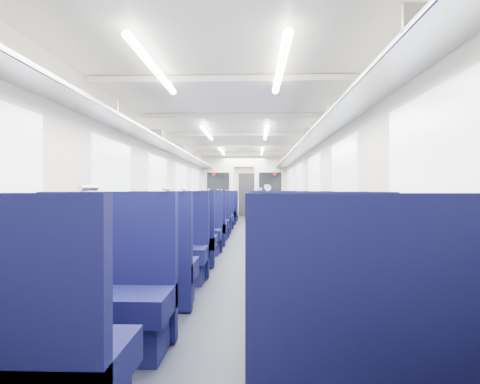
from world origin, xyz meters
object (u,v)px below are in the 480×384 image
at_px(seat_3, 327,307).
at_px(seat_11, 281,235).
at_px(seat_7, 294,254).
at_px(seat_9, 287,243).
at_px(seat_18, 215,218).
at_px(seat_21, 268,214).
at_px(seat_22, 223,212).
at_px(seat_15, 275,224).
at_px(seat_2, 100,300).
at_px(seat_20, 221,214).
at_px(end_door, 247,195).
at_px(seat_6, 166,253).
at_px(seat_5, 306,274).
at_px(seat_8, 181,243).
at_px(seat_14, 207,224).
at_px(seat_10, 193,234).
at_px(seat_12, 201,228).
at_px(seat_4, 141,271).
at_px(seat_17, 272,221).
at_px(seat_23, 267,212).
at_px(bulkhead, 244,189).
at_px(seat_19, 271,218).
at_px(seat_16, 211,220).
at_px(seat_13, 277,229).
at_px(seat_0, 2,371).

xyz_separation_m(seat_3, seat_11, (0.00, 4.65, 0.00)).
xyz_separation_m(seat_7, seat_9, (0.00, 1.06, 0.00)).
distance_m(seat_9, seat_18, 6.04).
xyz_separation_m(seat_21, seat_22, (-1.66, 1.18, 0.00)).
relative_size(seat_9, seat_15, 1.00).
bearing_deg(seat_7, seat_11, 90.00).
height_order(seat_2, seat_18, same).
height_order(seat_20, seat_22, same).
relative_size(end_door, seat_2, 1.64).
xyz_separation_m(seat_6, seat_7, (1.66, -0.06, 0.00)).
distance_m(seat_9, seat_15, 3.60).
bearing_deg(seat_5, seat_8, 125.28).
distance_m(seat_14, seat_20, 4.13).
xyz_separation_m(seat_3, seat_8, (-1.66, 3.45, 0.00)).
xyz_separation_m(seat_10, seat_12, (0.00, 1.17, 0.00)).
height_order(end_door, seat_4, end_door).
relative_size(seat_17, seat_21, 1.00).
distance_m(seat_3, seat_15, 7.00).
relative_size(seat_2, seat_10, 1.00).
distance_m(seat_6, seat_11, 2.80).
bearing_deg(seat_4, seat_7, 34.04).
bearing_deg(seat_6, seat_20, 90.00).
height_order(seat_18, seat_23, same).
relative_size(seat_15, seat_22, 1.00).
bearing_deg(seat_14, seat_6, -90.00).
height_order(seat_15, seat_20, same).
bearing_deg(seat_4, seat_11, 64.20).
xyz_separation_m(bulkhead, seat_5, (0.83, -9.66, -0.86)).
bearing_deg(end_door, seat_19, -83.10).
bearing_deg(end_door, seat_16, -95.93).
height_order(seat_13, seat_19, same).
bearing_deg(seat_6, seat_3, -55.35).
bearing_deg(seat_12, bulkhead, 80.32).
bearing_deg(seat_0, seat_11, 73.78).
relative_size(seat_21, seat_22, 1.00).
bearing_deg(seat_4, seat_15, 73.98).
bearing_deg(seat_11, seat_19, 90.00).
bearing_deg(seat_17, seat_6, -106.31).
relative_size(seat_2, seat_15, 1.00).
bearing_deg(seat_13, seat_17, 90.00).
relative_size(end_door, seat_21, 1.64).
distance_m(seat_17, seat_20, 3.51).
bearing_deg(seat_16, bulkhead, 72.57).
distance_m(seat_12, seat_20, 5.27).
relative_size(seat_14, seat_17, 1.00).
xyz_separation_m(seat_16, seat_23, (1.66, 4.31, 0.00)).
relative_size(seat_12, seat_17, 1.00).
distance_m(seat_3, seat_17, 8.07).
bearing_deg(seat_3, end_door, 92.95).
bearing_deg(seat_13, seat_11, -90.00).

